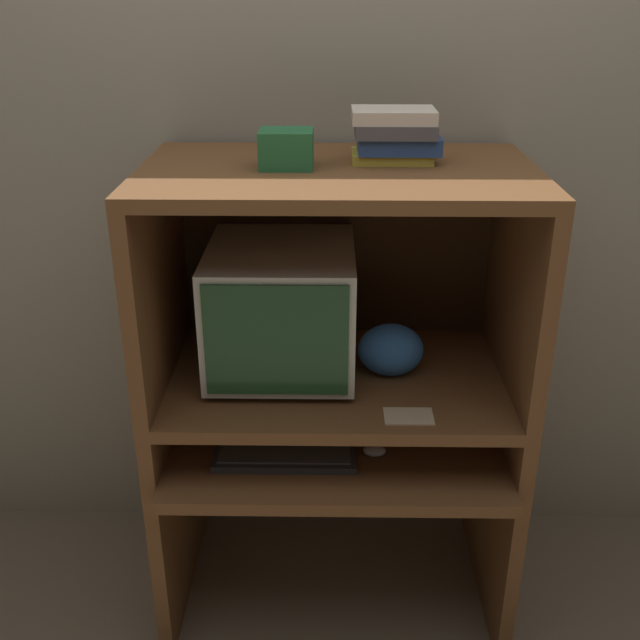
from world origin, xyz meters
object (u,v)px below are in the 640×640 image
Objects in this scene: crt_monitor at (282,308)px; keyboard at (285,453)px; mouse at (375,451)px; snack_bag at (391,350)px; storage_box at (286,149)px; book_stack at (395,135)px.

keyboard is (0.01, -0.20, -0.36)m from crt_monitor.
mouse is 0.35× the size of snack_bag.
mouse is (0.25, 0.01, 0.00)m from keyboard.
keyboard is 2.91× the size of storage_box.
book_stack is at bearing 13.42° from storage_box.
mouse is 0.86m from storage_box.
book_stack is at bearing 37.22° from keyboard.
storage_box reaches higher than crt_monitor.
crt_monitor is 0.46m from storage_box.
book_stack reaches higher than mouse.
snack_bag is at bearing 72.66° from mouse.
keyboard is 1.71× the size of book_stack.
crt_monitor is 0.33m from snack_bag.
book_stack is at bearing 79.33° from mouse.
keyboard is at bearing -142.78° from book_stack.
crt_monitor is at bearing 117.62° from storage_box.
crt_monitor is 0.41m from keyboard.
crt_monitor is 0.57m from book_stack.
mouse is 0.86m from book_stack.
book_stack is (-0.01, 0.06, 0.59)m from snack_bag.
snack_bag reaches higher than mouse.
storage_box reaches higher than snack_bag.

